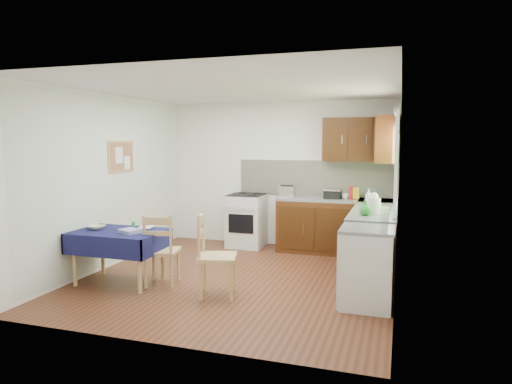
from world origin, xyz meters
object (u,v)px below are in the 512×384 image
(chair_near, at_px, (213,252))
(dish_rack, at_px, (375,207))
(toaster, at_px, (287,191))
(kettle, at_px, (374,204))
(dining_table, at_px, (119,239))
(sandwich_press, at_px, (333,194))
(chair_far, at_px, (161,248))

(chair_near, bearing_deg, dish_rack, -63.57)
(toaster, height_order, kettle, kettle)
(dining_table, xyz_separation_m, sandwich_press, (2.38, 2.43, 0.40))
(dining_table, height_order, toaster, toaster)
(dining_table, relative_size, chair_far, 1.23)
(dining_table, distance_m, sandwich_press, 3.43)
(toaster, xyz_separation_m, sandwich_press, (0.76, -0.01, -0.01))
(chair_near, xyz_separation_m, sandwich_press, (1.04, 2.52, 0.45))
(sandwich_press, bearing_deg, dish_rack, -73.11)
(chair_far, xyz_separation_m, chair_near, (0.77, -0.15, 0.04))
(dining_table, bearing_deg, chair_far, -11.34)
(chair_far, xyz_separation_m, kettle, (2.54, 0.96, 0.53))
(sandwich_press, distance_m, kettle, 1.60)
(sandwich_press, xyz_separation_m, kettle, (0.73, -1.42, 0.05))
(chair_near, bearing_deg, sandwich_press, -38.45)
(chair_near, bearing_deg, chair_far, 63.22)
(chair_far, xyz_separation_m, toaster, (1.05, 2.39, 0.50))
(chair_far, distance_m, dish_rack, 2.95)
(chair_near, xyz_separation_m, kettle, (1.77, 1.10, 0.50))
(chair_near, xyz_separation_m, toaster, (0.27, 2.53, 0.47))
(kettle, bearing_deg, toaster, 136.25)
(chair_far, height_order, kettle, kettle)
(toaster, relative_size, dish_rack, 0.69)
(sandwich_press, bearing_deg, kettle, -84.05)
(kettle, bearing_deg, dining_table, -161.97)
(chair_near, distance_m, dish_rack, 2.41)
(chair_far, xyz_separation_m, dish_rack, (2.53, 1.46, 0.43))
(dining_table, bearing_deg, toaster, 39.72)
(chair_near, height_order, dish_rack, dish_rack)
(sandwich_press, bearing_deg, chair_far, -148.46)
(chair_far, xyz_separation_m, sandwich_press, (1.81, 2.38, 0.49))
(chair_near, relative_size, dish_rack, 2.66)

